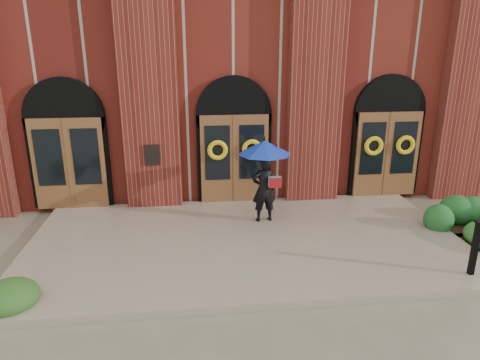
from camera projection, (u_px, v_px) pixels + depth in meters
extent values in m
plane|color=gray|center=(247.00, 247.00, 9.91)|extent=(90.00, 90.00, 0.00)
cube|color=tan|center=(246.00, 241.00, 10.03)|extent=(10.00, 5.30, 0.15)
cube|color=maroon|center=(218.00, 70.00, 17.26)|extent=(16.00, 12.00, 7.00)
cube|color=black|center=(152.00, 155.00, 11.49)|extent=(0.40, 0.05, 0.55)
cube|color=maroon|center=(149.00, 84.00, 11.17)|extent=(1.50, 0.45, 7.00)
cube|color=maroon|center=(316.00, 82.00, 11.67)|extent=(1.50, 0.45, 7.00)
cube|color=maroon|center=(470.00, 81.00, 12.16)|extent=(1.50, 0.45, 7.00)
cube|color=brown|center=(69.00, 164.00, 11.55)|extent=(1.90, 0.10, 2.50)
cylinder|color=black|center=(65.00, 117.00, 11.30)|extent=(2.10, 0.22, 2.10)
cube|color=brown|center=(234.00, 159.00, 12.05)|extent=(1.90, 0.10, 2.50)
cylinder|color=black|center=(234.00, 114.00, 11.80)|extent=(2.10, 0.22, 2.10)
cube|color=brown|center=(387.00, 154.00, 12.54)|extent=(1.90, 0.10, 2.50)
cylinder|color=black|center=(389.00, 111.00, 12.29)|extent=(2.10, 0.22, 2.10)
torus|color=yellow|center=(218.00, 150.00, 11.79)|extent=(0.57, 0.13, 0.57)
torus|color=yellow|center=(252.00, 149.00, 11.89)|extent=(0.57, 0.13, 0.57)
torus|color=yellow|center=(374.00, 146.00, 12.28)|extent=(0.57, 0.13, 0.57)
torus|color=yellow|center=(405.00, 145.00, 12.39)|extent=(0.57, 0.13, 0.57)
imported|color=black|center=(264.00, 189.00, 10.79)|extent=(0.67, 0.48, 1.70)
cone|color=#1635B1|center=(265.00, 147.00, 10.46)|extent=(1.47, 1.47, 0.34)
cylinder|color=black|center=(267.00, 166.00, 10.56)|extent=(0.02, 0.02, 0.57)
cube|color=#ADB1B3|center=(275.00, 182.00, 10.62)|extent=(0.34, 0.20, 0.25)
cube|color=maroon|center=(276.00, 183.00, 10.53)|extent=(0.32, 0.06, 0.25)
cube|color=black|center=(475.00, 249.00, 8.31)|extent=(0.10, 0.10, 1.09)
cube|color=black|center=(480.00, 222.00, 8.14)|extent=(0.16, 0.16, 0.04)
ellipsoid|color=#1D5421|center=(447.00, 215.00, 10.85)|extent=(2.75, 1.10, 0.71)
ellipsoid|color=#285F22|center=(473.00, 239.00, 9.71)|extent=(1.58, 1.36, 0.56)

